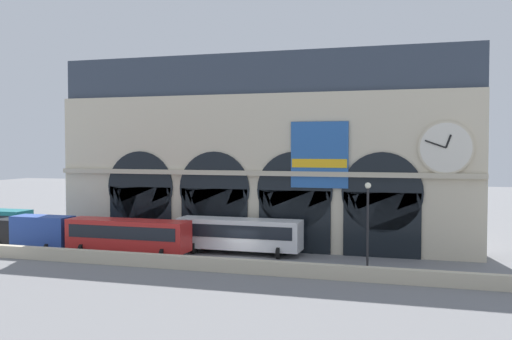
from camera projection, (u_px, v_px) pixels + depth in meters
The scene contains 7 objects.
ground_plane at pixel (236, 261), 47.95m from camera, with size 200.00×200.00×0.00m, color slate.
quay_parapet_wall at pixel (217, 265), 43.78m from camera, with size 90.00×0.70×1.04m, color beige.
station_building at pixel (261, 154), 54.44m from camera, with size 39.59×4.76×18.04m.
box_truck_west at pixel (35, 231), 53.01m from camera, with size 7.50×2.91×3.12m.
bus_midwest at pixel (128, 235), 50.19m from camera, with size 11.00×3.25×3.10m.
bus_center at pixel (239, 234), 50.78m from camera, with size 11.00×3.25×3.10m.
street_lamp_quayside at pixel (368, 217), 41.15m from camera, with size 0.44×0.44×6.90m.
Camera 1 is at (15.48, -45.05, 9.47)m, focal length 40.70 mm.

